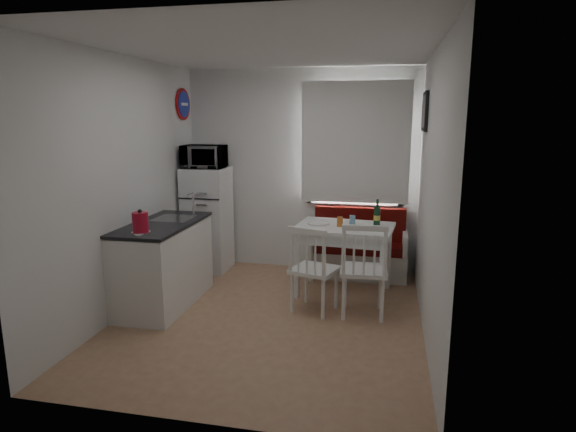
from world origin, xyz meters
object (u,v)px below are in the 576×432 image
chair_right (363,260)px  kettle (140,223)px  kitchen_counter (164,263)px  wine_bottle (377,212)px  fridge (208,219)px  bench (358,254)px  chair_left (313,261)px  dining_table (345,233)px  microwave (204,157)px

chair_right → kettle: bearing=-167.5°
kitchen_counter → wine_bottle: size_ratio=4.43×
fridge → bench: bearing=3.1°
kettle → wine_bottle: 2.54m
chair_left → wine_bottle: (0.60, 0.77, 0.37)m
kitchen_counter → fridge: (0.02, 1.24, 0.22)m
chair_left → chair_right: size_ratio=1.01×
dining_table → chair_left: size_ratio=2.11×
chair_right → wine_bottle: 0.85m
microwave → wine_bottle: (2.19, -0.39, -0.55)m
fridge → chair_left: bearing=-37.2°
dining_table → chair_right: 0.72m
chair_right → kettle: size_ratio=2.23×
bench → chair_left: (-0.37, -1.32, 0.29)m
bench → dining_table: (-0.12, -0.65, 0.42)m
chair_left → wine_bottle: wine_bottle is taller
bench → chair_left: chair_left is taller
kitchen_counter → bench: bearing=34.2°
chair_left → wine_bottle: bearing=68.8°
chair_left → fridge: bearing=159.7°
bench → kitchen_counter: bearing=-145.8°
kitchen_counter → microwave: bearing=89.1°
kitchen_counter → wine_bottle: 2.40m
dining_table → chair_left: chair_left is taller
dining_table → chair_left: 0.72m
kitchen_counter → dining_table: bearing=20.6°
chair_right → dining_table: bearing=107.6°
kettle → microwave: bearing=91.0°
chair_right → fridge: size_ratio=0.39×
chair_right → microwave: (-2.09, 1.16, 0.89)m
chair_right → kettle: 2.18m
dining_table → fridge: 1.92m
chair_left → microwave: bearing=160.9°
microwave → wine_bottle: size_ratio=1.75×
kettle → bench: bearing=44.3°
fridge → dining_table: bearing=-16.4°
kitchen_counter → chair_left: (1.61, 0.04, 0.12)m
kettle → dining_table: bearing=34.3°
kitchen_counter → fridge: bearing=89.1°
bench → fridge: bearing=-176.9°
bench → dining_table: bearing=-100.9°
fridge → wine_bottle: (2.19, -0.44, 0.27)m
bench → chair_right: size_ratio=2.28×
chair_right → bench: bearing=92.5°
kitchen_counter → chair_right: kitchen_counter is taller
chair_left → kitchen_counter: bearing=-161.8°
fridge → microwave: bearing=-90.0°
microwave → kettle: bearing=-89.0°
chair_right → fridge: (-2.09, 1.21, 0.07)m
bench → wine_bottle: (0.23, -0.55, 0.66)m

